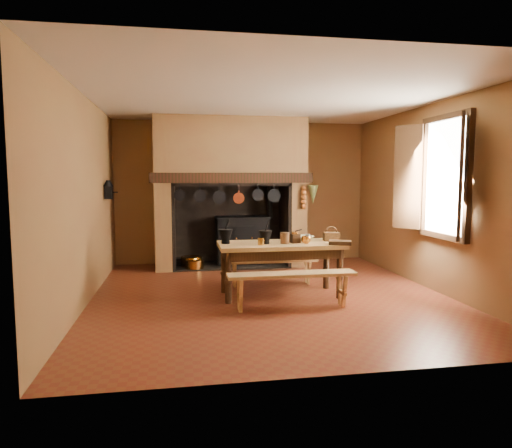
{
  "coord_description": "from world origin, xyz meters",
  "views": [
    {
      "loc": [
        -1.28,
        -6.34,
        1.69
      ],
      "look_at": [
        -0.14,
        0.3,
        1.01
      ],
      "focal_mm": 32.0,
      "sensor_mm": 36.0,
      "label": 1
    }
  ],
  "objects_px": {
    "iron_range": "(243,239)",
    "coffee_grinder": "(295,238)",
    "wicker_basket": "(331,236)",
    "mixing_bowl": "(303,238)",
    "bench_front": "(292,282)",
    "work_table": "(281,251)"
  },
  "relations": [
    {
      "from": "mixing_bowl",
      "to": "wicker_basket",
      "type": "xyz_separation_m",
      "value": [
        0.4,
        -0.1,
        0.03
      ]
    },
    {
      "from": "mixing_bowl",
      "to": "wicker_basket",
      "type": "relative_size",
      "value": 1.24
    },
    {
      "from": "iron_range",
      "to": "coffee_grinder",
      "type": "bearing_deg",
      "value": -80.96
    },
    {
      "from": "iron_range",
      "to": "work_table",
      "type": "distance_m",
      "value": 2.51
    },
    {
      "from": "work_table",
      "to": "bench_front",
      "type": "distance_m",
      "value": 0.73
    },
    {
      "from": "bench_front",
      "to": "wicker_basket",
      "type": "xyz_separation_m",
      "value": [
        0.78,
        0.76,
        0.48
      ]
    },
    {
      "from": "iron_range",
      "to": "bench_front",
      "type": "distance_m",
      "value": 3.18
    },
    {
      "from": "mixing_bowl",
      "to": "coffee_grinder",
      "type": "bearing_deg",
      "value": -131.3
    },
    {
      "from": "iron_range",
      "to": "coffee_grinder",
      "type": "relative_size",
      "value": 8.22
    },
    {
      "from": "iron_range",
      "to": "coffee_grinder",
      "type": "height_order",
      "value": "iron_range"
    },
    {
      "from": "coffee_grinder",
      "to": "mixing_bowl",
      "type": "xyz_separation_m",
      "value": [
        0.18,
        0.21,
        -0.04
      ]
    },
    {
      "from": "mixing_bowl",
      "to": "wicker_basket",
      "type": "height_order",
      "value": "wicker_basket"
    },
    {
      "from": "work_table",
      "to": "mixing_bowl",
      "type": "relative_size",
      "value": 5.96
    },
    {
      "from": "mixing_bowl",
      "to": "wicker_basket",
      "type": "distance_m",
      "value": 0.41
    },
    {
      "from": "iron_range",
      "to": "bench_front",
      "type": "bearing_deg",
      "value": -86.43
    },
    {
      "from": "coffee_grinder",
      "to": "wicker_basket",
      "type": "xyz_separation_m",
      "value": [
        0.58,
        0.11,
        -0.0
      ]
    },
    {
      "from": "mixing_bowl",
      "to": "work_table",
      "type": "bearing_deg",
      "value": -154.51
    },
    {
      "from": "iron_range",
      "to": "mixing_bowl",
      "type": "relative_size",
      "value": 5.4
    },
    {
      "from": "work_table",
      "to": "iron_range",
      "type": "bearing_deg",
      "value": 94.53
    },
    {
      "from": "work_table",
      "to": "bench_front",
      "type": "bearing_deg",
      "value": -90.0
    },
    {
      "from": "work_table",
      "to": "mixing_bowl",
      "type": "distance_m",
      "value": 0.46
    },
    {
      "from": "iron_range",
      "to": "bench_front",
      "type": "relative_size",
      "value": 0.96
    }
  ]
}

